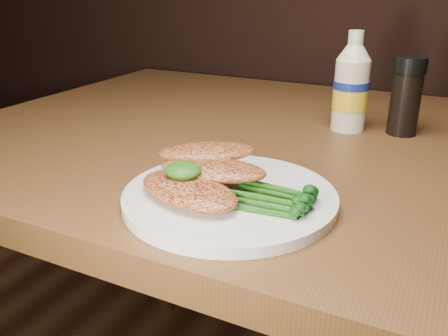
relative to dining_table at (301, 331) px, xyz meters
The scene contains 9 objects.
dining_table is the anchor object (origin of this frame).
plate 0.46m from the dining_table, 95.09° to the right, with size 0.24×0.24×0.01m, color white.
chicken_front 0.50m from the dining_table, 100.61° to the right, with size 0.13×0.07×0.02m, color #C7753F.
chicken_mid 0.48m from the dining_table, 101.40° to the right, with size 0.13×0.06×0.02m, color #C7753F.
chicken_back 0.47m from the dining_table, 108.94° to the right, with size 0.12×0.06×0.02m, color #C7753F.
pesto_front 0.51m from the dining_table, 103.92° to the right, with size 0.04×0.04×0.02m, color #0D3808.
broccolini_bundle 0.48m from the dining_table, 84.53° to the right, with size 0.12×0.09×0.02m, color #1D5512, non-canonical shape.
mayo_bottle 0.46m from the dining_table, 68.59° to the left, with size 0.06×0.06×0.16m, color #ECE3C8, non-canonical shape.
pepper_grinder 0.46m from the dining_table, 39.02° to the left, with size 0.05×0.05×0.12m, color black, non-canonical shape.
Camera 1 is at (0.19, 0.35, 0.99)m, focal length 38.28 mm.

